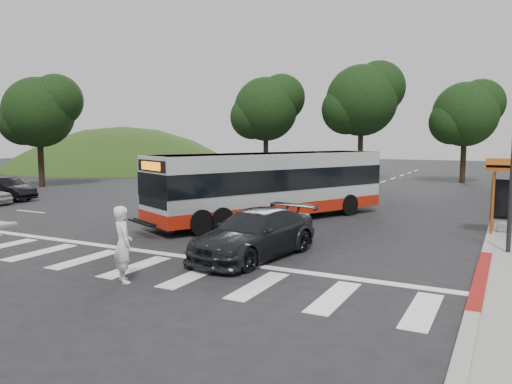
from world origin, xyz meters
The scene contains 14 objects.
ground centered at (0.00, 0.00, 0.00)m, with size 140.00×140.00×0.00m, color black.
curb_east centered at (9.00, 8.00, 0.07)m, with size 0.30×40.00×0.15m, color #9E9991.
curb_east_red centered at (9.00, -2.00, 0.08)m, with size 0.32×6.00×0.15m, color maroon.
hillside_nw centered at (-32.00, 30.00, 0.00)m, with size 44.00×44.00×10.00m, color #254014.
crosswalk_ladder centered at (0.00, -5.00, 0.01)m, with size 18.00×2.60×0.01m, color silver.
traffic_signal_ne_short centered at (9.60, 8.49, 2.48)m, with size 0.18×0.37×4.00m.
tree_north_a centered at (-1.92, 26.07, 6.92)m, with size 6.60×6.15×10.17m.
tree_north_b centered at (6.07, 28.06, 5.66)m, with size 5.72×5.33×8.43m.
tree_north_c centered at (-9.92, 24.06, 6.29)m, with size 6.16×5.74×9.30m.
tree_west_a centered at (-21.93, 10.06, 5.66)m, with size 5.72×5.33×8.43m.
transit_bus centered at (-0.04, 4.31, 1.52)m, with size 2.55×11.75×3.04m, color silver, non-canonical shape.
pedestrian centered at (0.73, -6.30, 1.00)m, with size 0.73×0.48×2.00m, color white.
dark_sedan centered at (2.50, -2.33, 0.74)m, with size 2.08×5.11×1.48m, color black.
west_car_black centered at (-17.25, 3.56, 0.67)m, with size 1.41×4.04×1.33m, color black.
Camera 1 is at (9.57, -15.98, 3.76)m, focal length 35.00 mm.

